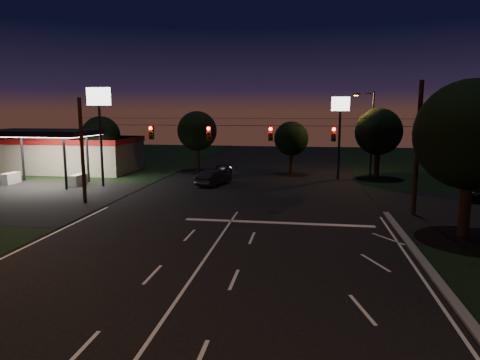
% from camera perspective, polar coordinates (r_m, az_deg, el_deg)
% --- Properties ---
extents(ground, '(140.00, 140.00, 0.00)m').
position_cam_1_polar(ground, '(17.12, -8.13, -15.16)').
color(ground, black).
rests_on(ground, ground).
extents(cross_street_left, '(20.00, 16.00, 0.02)m').
position_cam_1_polar(cross_street_left, '(40.15, -29.31, -2.05)').
color(cross_street_left, black).
rests_on(cross_street_left, ground).
extents(stop_bar, '(12.00, 0.50, 0.01)m').
position_cam_1_polar(stop_bar, '(27.36, 5.04, -5.69)').
color(stop_bar, silver).
rests_on(stop_bar, ground).
extents(utility_pole_right, '(0.30, 0.30, 9.00)m').
position_cam_1_polar(utility_pole_right, '(31.56, 22.07, -4.34)').
color(utility_pole_right, black).
rests_on(utility_pole_right, ground).
extents(utility_pole_left, '(0.28, 0.28, 8.00)m').
position_cam_1_polar(utility_pole_left, '(34.94, -19.93, -2.94)').
color(utility_pole_left, black).
rests_on(utility_pole_left, ground).
extents(signal_span, '(24.00, 0.40, 1.56)m').
position_cam_1_polar(signal_span, '(30.25, -0.08, 6.33)').
color(signal_span, black).
rests_on(signal_span, ground).
extents(gas_station, '(14.20, 16.10, 5.25)m').
position_cam_1_polar(gas_station, '(52.68, -21.51, 3.54)').
color(gas_station, gray).
rests_on(gas_station, ground).
extents(pole_sign_left_near, '(2.20, 0.30, 9.10)m').
position_cam_1_polar(pole_sign_left_near, '(41.34, -18.24, 8.71)').
color(pole_sign_left_near, black).
rests_on(pole_sign_left_near, ground).
extents(pole_sign_right, '(1.80, 0.30, 8.40)m').
position_cam_1_polar(pole_sign_right, '(45.01, 13.19, 7.99)').
color(pole_sign_right, black).
rests_on(pole_sign_right, ground).
extents(street_light_right_far, '(2.20, 0.35, 9.00)m').
position_cam_1_polar(street_light_right_far, '(47.37, 16.90, 6.68)').
color(street_light_right_far, black).
rests_on(street_light_right_far, ground).
extents(tree_right_near, '(6.00, 6.00, 8.76)m').
position_cam_1_polar(tree_right_near, '(26.60, 28.38, 5.20)').
color(tree_right_near, black).
rests_on(tree_right_near, ground).
extents(tree_far_a, '(4.20, 4.20, 6.42)m').
position_cam_1_polar(tree_far_a, '(50.46, -17.96, 5.64)').
color(tree_far_a, black).
rests_on(tree_far_a, ground).
extents(tree_far_b, '(4.60, 4.60, 6.98)m').
position_cam_1_polar(tree_far_b, '(50.67, -5.68, 6.46)').
color(tree_far_b, black).
rests_on(tree_far_b, ground).
extents(tree_far_c, '(3.80, 3.80, 5.86)m').
position_cam_1_polar(tree_far_c, '(48.12, 6.87, 5.45)').
color(tree_far_c, black).
rests_on(tree_far_c, ground).
extents(tree_far_d, '(4.80, 4.80, 7.30)m').
position_cam_1_polar(tree_far_d, '(46.65, 17.98, 6.08)').
color(tree_far_d, black).
rests_on(tree_far_d, ground).
extents(tree_far_e, '(4.00, 4.00, 6.18)m').
position_cam_1_polar(tree_far_e, '(46.68, 28.09, 4.57)').
color(tree_far_e, black).
rests_on(tree_far_e, ground).
extents(car_oncoming_a, '(2.00, 4.34, 1.44)m').
position_cam_1_polar(car_oncoming_a, '(46.18, -2.29, 1.38)').
color(car_oncoming_a, black).
rests_on(car_oncoming_a, ground).
extents(car_oncoming_b, '(2.85, 4.80, 1.49)m').
position_cam_1_polar(car_oncoming_b, '(40.66, -3.50, 0.33)').
color(car_oncoming_b, black).
rests_on(car_oncoming_b, ground).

